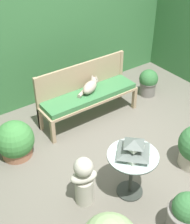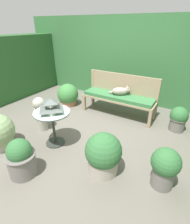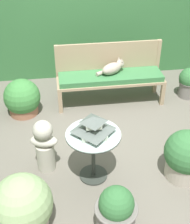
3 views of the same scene
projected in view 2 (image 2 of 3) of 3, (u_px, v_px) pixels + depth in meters
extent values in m
plane|color=#666056|center=(87.00, 131.00, 3.46)|extent=(30.00, 30.00, 0.00)
cube|color=#38703D|center=(132.00, 59.00, 4.71)|extent=(6.40, 0.71, 2.11)
cube|color=tan|center=(84.00, 103.00, 4.23)|extent=(0.06, 0.06, 0.37)
cube|color=tan|center=(150.00, 119.00, 3.50)|extent=(0.06, 0.06, 0.37)
cube|color=tan|center=(93.00, 98.00, 4.54)|extent=(0.06, 0.06, 0.37)
cube|color=tan|center=(155.00, 112.00, 3.81)|extent=(0.06, 0.06, 0.37)
cube|color=tan|center=(118.00, 99.00, 3.93)|extent=(1.65, 0.46, 0.04)
cube|color=#387542|center=(118.00, 97.00, 3.90)|extent=(1.58, 0.42, 0.08)
cube|color=tan|center=(93.00, 88.00, 4.42)|extent=(0.06, 0.06, 0.91)
cube|color=tan|center=(157.00, 100.00, 3.69)|extent=(0.06, 0.06, 0.91)
cube|color=tan|center=(123.00, 83.00, 3.95)|extent=(1.58, 0.04, 0.42)
ellipsoid|color=#A89989|center=(120.00, 91.00, 3.85)|extent=(0.38, 0.32, 0.17)
sphere|color=#A89989|center=(127.00, 90.00, 3.83)|extent=(0.12, 0.12, 0.12)
cone|color=#A89989|center=(127.00, 86.00, 3.82)|extent=(0.05, 0.05, 0.06)
cone|color=#A89989|center=(128.00, 87.00, 3.76)|extent=(0.05, 0.05, 0.06)
cylinder|color=#A89989|center=(113.00, 92.00, 3.94)|extent=(0.19, 0.14, 0.06)
cylinder|color=#2D332D|center=(56.00, 142.00, 3.11)|extent=(0.33, 0.33, 0.02)
cylinder|color=#2D332D|center=(54.00, 128.00, 2.98)|extent=(0.04, 0.04, 0.61)
cylinder|color=silver|center=(52.00, 112.00, 2.84)|extent=(0.60, 0.60, 0.01)
torus|color=#2D332D|center=(52.00, 113.00, 2.84)|extent=(0.60, 0.60, 0.02)
cube|color=#B2BCA8|center=(51.00, 110.00, 2.82)|extent=(0.27, 0.27, 0.05)
pyramid|color=#56605B|center=(51.00, 107.00, 2.80)|extent=(0.36, 0.36, 0.06)
cube|color=#B2BCA8|center=(51.00, 104.00, 2.77)|extent=(0.17, 0.17, 0.05)
pyramid|color=#56605B|center=(50.00, 101.00, 2.75)|extent=(0.23, 0.23, 0.07)
cylinder|color=#B7B2A3|center=(42.00, 121.00, 3.45)|extent=(0.22, 0.22, 0.35)
ellipsoid|color=#B7B2A3|center=(40.00, 111.00, 3.34)|extent=(0.36, 0.26, 0.13)
sphere|color=#B7B2A3|center=(39.00, 103.00, 3.27)|extent=(0.23, 0.23, 0.23)
cylinder|color=#9E664C|center=(68.00, 101.00, 4.58)|extent=(0.43, 0.43, 0.19)
torus|color=#9E664C|center=(68.00, 98.00, 4.54)|extent=(0.46, 0.46, 0.03)
sphere|color=#3D7F3D|center=(68.00, 94.00, 4.49)|extent=(0.54, 0.54, 0.54)
cylinder|color=#ADA393|center=(103.00, 163.00, 2.48)|extent=(0.42, 0.42, 0.26)
torus|color=#ADA393|center=(103.00, 157.00, 2.42)|extent=(0.46, 0.46, 0.03)
sphere|color=#336B38|center=(103.00, 151.00, 2.38)|extent=(0.51, 0.51, 0.51)
cylinder|color=slate|center=(22.00, 164.00, 2.41)|extent=(0.38, 0.38, 0.34)
torus|color=slate|center=(20.00, 155.00, 2.34)|extent=(0.41, 0.41, 0.03)
sphere|color=#336B38|center=(19.00, 151.00, 2.31)|extent=(0.33, 0.33, 0.33)
cylinder|color=slate|center=(163.00, 175.00, 2.24)|extent=(0.28, 0.28, 0.32)
torus|color=slate|center=(165.00, 167.00, 2.17)|extent=(0.31, 0.31, 0.03)
sphere|color=#336B38|center=(166.00, 162.00, 2.14)|extent=(0.36, 0.36, 0.36)
cylinder|color=slate|center=(177.00, 124.00, 3.44)|extent=(0.29, 0.29, 0.27)
torus|color=slate|center=(178.00, 119.00, 3.39)|extent=(0.32, 0.32, 0.03)
sphere|color=#336B38|center=(179.00, 115.00, 3.35)|extent=(0.34, 0.34, 0.34)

